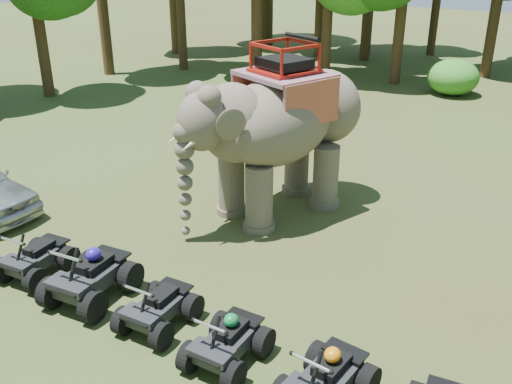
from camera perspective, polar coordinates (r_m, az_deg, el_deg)
ground at (r=12.49m, az=-3.01°, el=-9.90°), size 110.00×110.00×0.00m
elephant at (r=15.15m, az=2.43°, el=6.31°), size 4.22×6.09×4.69m
atv_0 at (r=13.65m, az=-21.24°, el=-5.64°), size 1.31×1.69×1.17m
atv_1 at (r=12.40m, az=-16.29°, el=-7.48°), size 1.56×2.00×1.38m
atv_2 at (r=11.34m, az=-9.81°, el=-10.71°), size 1.22×1.61×1.15m
atv_3 at (r=10.36m, az=-2.91°, el=-14.15°), size 1.19×1.60×1.16m
atv_4 at (r=9.66m, az=7.12°, el=-17.46°), size 1.32×1.73×1.22m
tree_26 at (r=28.75m, az=-20.97°, el=15.99°), size 5.08×5.08×7.25m
tree_28 at (r=33.29m, az=-7.54°, el=17.69°), size 4.64×4.64×6.62m
tree_30 at (r=30.52m, az=7.22°, el=18.16°), size 5.40×5.40×7.72m
tree_31 at (r=30.33m, az=14.42°, el=18.01°), size 5.71×5.71×8.16m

